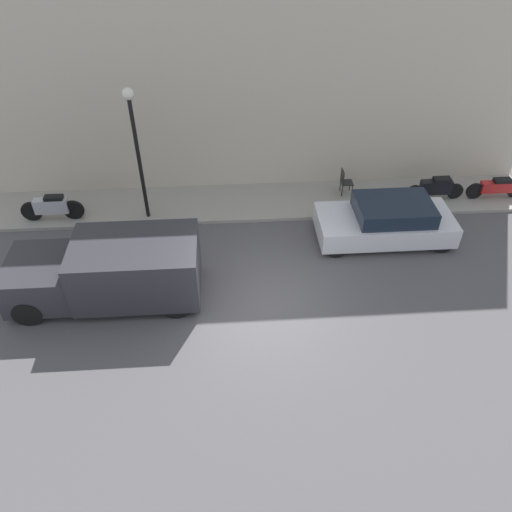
{
  "coord_description": "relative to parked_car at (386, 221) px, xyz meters",
  "views": [
    {
      "loc": [
        -9.46,
        0.85,
        9.54
      ],
      "look_at": [
        1.32,
        0.11,
        0.6
      ],
      "focal_mm": 35.0,
      "sensor_mm": 36.0,
      "label": 1
    }
  ],
  "objects": [
    {
      "name": "scooter_silver",
      "position": [
        1.54,
        10.45,
        -0.04
      ],
      "size": [
        0.3,
        1.99,
        0.88
      ],
      "color": "#B7B7BF",
      "rests_on": "sidewalk"
    },
    {
      "name": "delivery_van",
      "position": [
        -2.06,
        8.05,
        0.27
      ],
      "size": [
        2.06,
        4.98,
        1.74
      ],
      "color": "#2D2D33",
      "rests_on": "ground_plane"
    },
    {
      "name": "motorcycle_black",
      "position": [
        1.89,
        -2.24,
        -0.07
      ],
      "size": [
        0.3,
        1.97,
        0.82
      ],
      "color": "black",
      "rests_on": "sidewalk"
    },
    {
      "name": "cafe_chair",
      "position": [
        2.45,
        0.78,
        -0.01
      ],
      "size": [
        0.4,
        0.4,
        0.91
      ],
      "color": "#262626",
      "rests_on": "sidewalk"
    },
    {
      "name": "streetlamp",
      "position": [
        1.53,
        7.45,
        2.36
      ],
      "size": [
        0.34,
        0.34,
        4.28
      ],
      "color": "black",
      "rests_on": "sidewalk"
    },
    {
      "name": "building_facade",
      "position": [
        3.44,
        3.99,
        3.21
      ],
      "size": [
        0.3,
        19.2,
        7.67
      ],
      "color": "beige",
      "rests_on": "ground_plane"
    },
    {
      "name": "parked_car",
      "position": [
        0.0,
        0.0,
        0.0
      ],
      "size": [
        1.84,
        4.12,
        1.3
      ],
      "color": "silver",
      "rests_on": "ground_plane"
    },
    {
      "name": "ground_plane",
      "position": [
        -2.69,
        3.99,
        -0.63
      ],
      "size": [
        60.0,
        60.0,
        0.0
      ],
      "primitive_type": "plane",
      "color": "#514F51"
    },
    {
      "name": "motorcycle_red",
      "position": [
        1.84,
        -4.34,
        -0.11
      ],
      "size": [
        0.3,
        2.0,
        0.73
      ],
      "color": "#B21E1E",
      "rests_on": "sidewalk"
    },
    {
      "name": "sidewalk",
      "position": [
        2.19,
        3.99,
        -0.57
      ],
      "size": [
        2.21,
        19.2,
        0.12
      ],
      "color": "gray",
      "rests_on": "ground_plane"
    }
  ]
}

